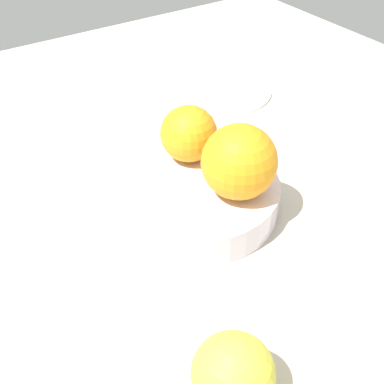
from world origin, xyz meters
The scene contains 6 objects.
ground_plane centered at (0.00, 0.00, -1.00)cm, with size 110.00×110.00×2.00cm, color #BCB29E.
fruit_bowl centered at (0.00, 0.00, 1.69)cm, with size 19.14×19.14×3.56cm.
orange_in_bowl_0 centered at (2.26, 4.03, 6.78)cm, with size 6.43×6.43×6.43cm, color orange.
orange_in_bowl_1 centered at (2.92, -4.20, 7.48)cm, with size 7.84×7.84×7.84cm, color orange.
orange_loose_0 centered at (-10.26, -20.80, 3.16)cm, with size 6.33×6.33×6.33cm, color yellow.
side_plate centered at (18.87, 21.13, 0.40)cm, with size 16.67×16.67×0.80cm, color white.
Camera 1 is at (-24.88, -37.17, 37.41)cm, focal length 48.50 mm.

